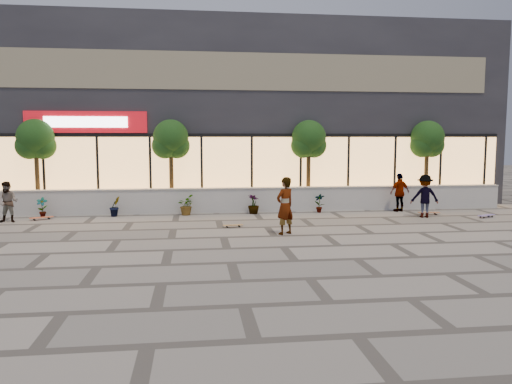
{
  "coord_description": "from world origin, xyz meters",
  "views": [
    {
      "loc": [
        -2.53,
        -13.89,
        3.12
      ],
      "look_at": [
        -0.45,
        2.84,
        1.3
      ],
      "focal_mm": 35.0,
      "sensor_mm": 36.0,
      "label": 1
    }
  ],
  "objects": [
    {
      "name": "tree_midwest",
      "position": [
        -3.5,
        7.7,
        2.99
      ],
      "size": [
        1.6,
        1.5,
        3.92
      ],
      "color": "#483719",
      "rests_on": "ground"
    },
    {
      "name": "shrub_b",
      "position": [
        -5.7,
        6.45,
        0.41
      ],
      "size": [
        0.57,
        0.57,
        0.81
      ],
      "primitive_type": "imported",
      "rotation": [
        0.0,
        0.0,
        0.82
      ],
      "color": "#193C13",
      "rests_on": "ground"
    },
    {
      "name": "tree_mideast",
      "position": [
        2.5,
        7.7,
        2.99
      ],
      "size": [
        1.6,
        1.5,
        3.92
      ],
      "color": "#483719",
      "rests_on": "ground"
    },
    {
      "name": "skateboard_right_far",
      "position": [
        8.93,
        4.32,
        0.09
      ],
      "size": [
        0.88,
        0.55,
        0.1
      ],
      "rotation": [
        0.0,
        0.0,
        0.42
      ],
      "color": "#6557A1",
      "rests_on": "ground"
    },
    {
      "name": "tree_east",
      "position": [
        8.0,
        7.7,
        2.99
      ],
      "size": [
        1.6,
        1.5,
        3.92
      ],
      "color": "#483719",
      "rests_on": "ground"
    },
    {
      "name": "retail_building",
      "position": [
        -0.0,
        12.49,
        4.25
      ],
      "size": [
        24.0,
        9.17,
        8.5
      ],
      "color": "#25252A",
      "rests_on": "ground"
    },
    {
      "name": "skater_right_far",
      "position": [
        6.5,
        4.67,
        0.85
      ],
      "size": [
        1.18,
        0.8,
        1.69
      ],
      "primitive_type": "imported",
      "rotation": [
        0.0,
        0.0,
        2.98
      ],
      "color": "#9D3E1C",
      "rests_on": "ground"
    },
    {
      "name": "planter_wall",
      "position": [
        0.0,
        7.0,
        0.52
      ],
      "size": [
        22.0,
        0.42,
        1.04
      ],
      "color": "silver",
      "rests_on": "ground"
    },
    {
      "name": "shrub_e",
      "position": [
        2.7,
        6.45,
        0.41
      ],
      "size": [
        0.46,
        0.35,
        0.81
      ],
      "primitive_type": "imported",
      "rotation": [
        0.0,
        0.0,
        3.28
      ],
      "color": "#193C13",
      "rests_on": "ground"
    },
    {
      "name": "skateboard_left",
      "position": [
        -8.38,
        5.91,
        0.09
      ],
      "size": [
        0.86,
        0.6,
        0.1
      ],
      "rotation": [
        0.0,
        0.0,
        0.49
      ],
      "color": "#E0512A",
      "rests_on": "ground"
    },
    {
      "name": "tree_west",
      "position": [
        -9.0,
        7.7,
        2.99
      ],
      "size": [
        1.6,
        1.5,
        3.92
      ],
      "color": "#483719",
      "rests_on": "ground"
    },
    {
      "name": "skateboard_center",
      "position": [
        -1.19,
        3.41,
        0.07
      ],
      "size": [
        0.73,
        0.28,
        0.09
      ],
      "rotation": [
        0.0,
        0.0,
        0.14
      ],
      "color": "olive",
      "rests_on": "ground"
    },
    {
      "name": "shrub_c",
      "position": [
        -2.9,
        6.45,
        0.41
      ],
      "size": [
        0.68,
        0.77,
        0.81
      ],
      "primitive_type": "imported",
      "rotation": [
        0.0,
        0.0,
        1.64
      ],
      "color": "#193C13",
      "rests_on": "ground"
    },
    {
      "name": "shrub_d",
      "position": [
        -0.1,
        6.45,
        0.41
      ],
      "size": [
        0.64,
        0.64,
        0.81
      ],
      "primitive_type": "imported",
      "rotation": [
        0.0,
        0.0,
        2.46
      ],
      "color": "#193C13",
      "rests_on": "ground"
    },
    {
      "name": "skater_left",
      "position": [
        -9.41,
        5.44,
        0.77
      ],
      "size": [
        0.78,
        0.62,
        1.53
      ],
      "primitive_type": "imported",
      "rotation": [
        0.0,
        0.0,
        -0.06
      ],
      "color": "tan",
      "rests_on": "ground"
    },
    {
      "name": "skater_center",
      "position": [
        0.39,
        1.91,
        0.94
      ],
      "size": [
        0.82,
        0.75,
        1.88
      ],
      "primitive_type": "imported",
      "rotation": [
        0.0,
        0.0,
        3.72
      ],
      "color": "silver",
      "rests_on": "ground"
    },
    {
      "name": "skater_right_near",
      "position": [
        6.17,
        6.3,
        0.82
      ],
      "size": [
        1.03,
        0.65,
        1.64
      ],
      "primitive_type": "imported",
      "rotation": [
        0.0,
        0.0,
        3.42
      ],
      "color": "white",
      "rests_on": "ground"
    },
    {
      "name": "ground",
      "position": [
        0.0,
        0.0,
        0.0
      ],
      "size": [
        80.0,
        80.0,
        0.0
      ],
      "primitive_type": "plane",
      "color": "gray",
      "rests_on": "ground"
    },
    {
      "name": "shrub_a",
      "position": [
        -8.5,
        6.45,
        0.41
      ],
      "size": [
        0.43,
        0.29,
        0.81
      ],
      "primitive_type": "imported",
      "color": "#193C13",
      "rests_on": "ground"
    },
    {
      "name": "skateboard_right_near",
      "position": [
        7.0,
        5.28,
        0.09
      ],
      "size": [
        0.89,
        0.35,
        0.1
      ],
      "rotation": [
        0.0,
        0.0,
        -0.15
      ],
      "color": "#9A5532",
      "rests_on": "ground"
    }
  ]
}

